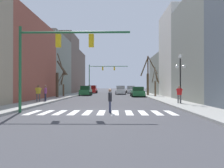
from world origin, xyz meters
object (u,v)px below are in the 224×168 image
street_tree_left_near (148,77)px  street_tree_right_far (63,85)px  street_lamp_right_corner (180,69)px  pedestrian_near_right_corner (38,92)px  traffic_signal_near (54,49)px  car_driving_away_lane (138,92)px  car_parked_right_far (93,90)px  car_parked_left_near (86,91)px  street_tree_left_far (59,79)px  pedestrian_crossing_street (110,99)px  car_at_intersection (131,90)px  traffic_signal_far (101,72)px  street_tree_left_mid (156,84)px  pedestrian_on_right_sidewalk (179,93)px  car_parked_left_mid (120,90)px  pedestrian_on_left_sidewalk (45,92)px

street_tree_left_near → street_tree_right_far: (-13.86, -4.25, -1.46)m
street_lamp_right_corner → pedestrian_near_right_corner: (-13.79, 1.87, -2.16)m
traffic_signal_near → car_driving_away_lane: bearing=69.9°
car_parked_right_far → car_parked_left_near: 11.43m
pedestrian_near_right_corner → car_parked_right_far: bearing=92.7°
traffic_signal_near → car_driving_away_lane: traffic_signal_near is taller
pedestrian_near_right_corner → street_tree_left_near: street_tree_left_near is taller
street_tree_left_far → traffic_signal_near: bearing=-76.3°
street_tree_left_far → car_driving_away_lane: bearing=20.5°
street_lamp_right_corner → car_parked_left_near: size_ratio=1.05×
pedestrian_near_right_corner → street_tree_right_far: bearing=99.7°
pedestrian_near_right_corner → pedestrian_crossing_street: (7.48, -7.78, -0.22)m
street_tree_left_near → street_tree_right_far: size_ratio=1.85×
car_at_intersection → pedestrian_crossing_street: bearing=174.0°
street_tree_right_far → traffic_signal_near: bearing=-77.9°
street_lamp_right_corner → car_at_intersection: 30.67m
car_at_intersection → street_tree_left_near: size_ratio=0.68×
traffic_signal_far → car_parked_right_far: (-1.85, -1.13, -4.17)m
street_tree_left_far → street_lamp_right_corner: bearing=-36.6°
car_at_intersection → street_tree_left_far: street_tree_left_far is taller
traffic_signal_far → street_lamp_right_corner: (9.46, -31.49, -1.70)m
car_at_intersection → traffic_signal_near: bearing=168.3°
car_at_intersection → street_lamp_right_corner: bearing=-175.4°
traffic_signal_near → pedestrian_near_right_corner: traffic_signal_near is taller
car_parked_left_near → pedestrian_crossing_street: (5.00, -24.83, 0.12)m
car_parked_right_far → pedestrian_crossing_street: 36.60m
street_tree_left_mid → street_tree_left_near: bearing=94.6°
traffic_signal_near → pedestrian_crossing_street: traffic_signal_near is taller
pedestrian_near_right_corner → car_driving_away_lane: bearing=56.1°
car_parked_left_near → car_at_intersection: size_ratio=0.91×
car_at_intersection → pedestrian_on_right_sidewalk: size_ratio=2.89×
traffic_signal_near → street_tree_left_far: size_ratio=1.19×
car_at_intersection → car_parked_left_mid: 6.78m
car_at_intersection → traffic_signal_far: bearing=81.7°
traffic_signal_far → street_tree_left_mid: 21.18m
traffic_signal_far → street_tree_right_far: (-4.76, -17.78, -3.21)m
pedestrian_crossing_street → car_driving_away_lane: bearing=161.4°
pedestrian_on_left_sidewalk → traffic_signal_far: bearing=-39.3°
pedestrian_near_right_corner → traffic_signal_far: bearing=89.3°
car_parked_right_far → pedestrian_crossing_street: car_parked_right_far is taller
traffic_signal_far → car_parked_right_far: traffic_signal_far is taller
street_tree_right_far → car_parked_left_mid: bearing=48.6°
car_parked_right_far → car_at_intersection: size_ratio=1.00×
car_parked_right_far → car_at_intersection: car_parked_right_far is taller
car_parked_right_far → pedestrian_on_left_sidewalk: bearing=175.8°
pedestrian_on_right_sidewalk → car_driving_away_lane: bearing=-28.3°
car_driving_away_lane → street_tree_left_far: 12.42m
street_tree_left_mid → street_tree_left_far: bearing=-170.2°
car_at_intersection → car_parked_right_far: bearing=90.7°
pedestrian_crossing_street → street_tree_left_near: street_tree_left_near is taller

